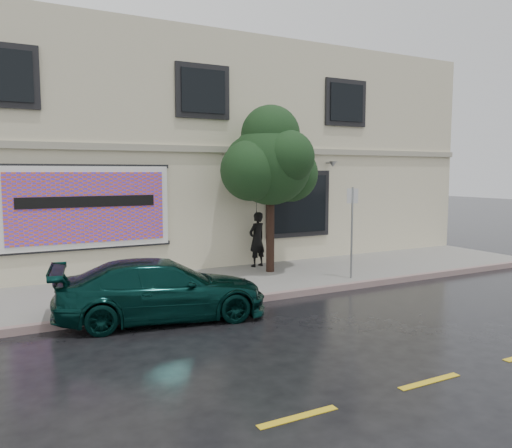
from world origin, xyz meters
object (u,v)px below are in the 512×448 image
car (162,290)px  street_tree (270,165)px  pedestrian (257,239)px  fire_hydrant (118,290)px

car → street_tree: (3.93, 2.56, 2.54)m
pedestrian → street_tree: 2.34m
pedestrian → fire_hydrant: 5.48m
car → pedestrian: (3.96, 3.40, 0.36)m
car → pedestrian: pedestrian is taller
car → fire_hydrant: 0.95m
car → fire_hydrant: car is taller
street_tree → fire_hydrant: street_tree is taller
car → fire_hydrant: size_ratio=5.08×
pedestrian → car: bearing=21.5°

